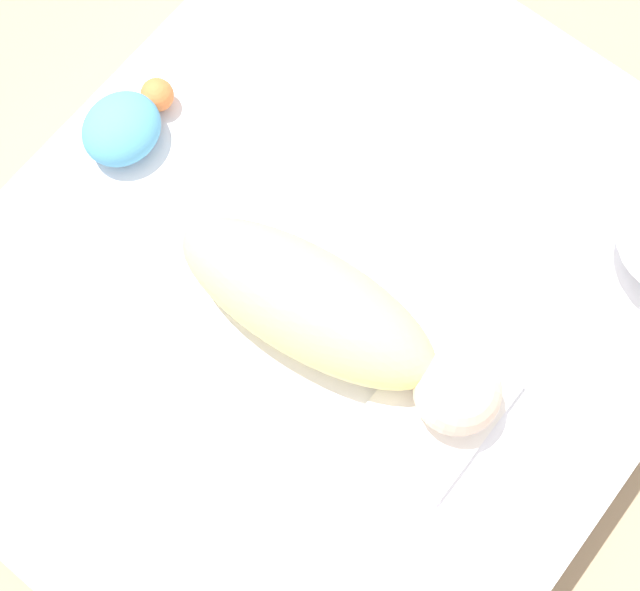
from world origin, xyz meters
The scene contains 5 objects.
ground_plane centered at (0.00, 0.00, 0.00)m, with size 12.00×12.00×0.00m, color #9E8466.
bed_mattress centered at (0.00, 0.00, 0.11)m, with size 1.25×1.07×0.23m.
burp_cloth centered at (-0.05, -0.24, 0.24)m, with size 0.23×0.17×0.02m.
swaddled_baby centered at (-0.05, -0.04, 0.31)m, with size 0.22×0.54×0.17m.
turtle_plush centered at (0.00, 0.43, 0.27)m, with size 0.18×0.12×0.08m.
Camera 1 is at (-0.33, -0.25, 1.58)m, focal length 50.00 mm.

